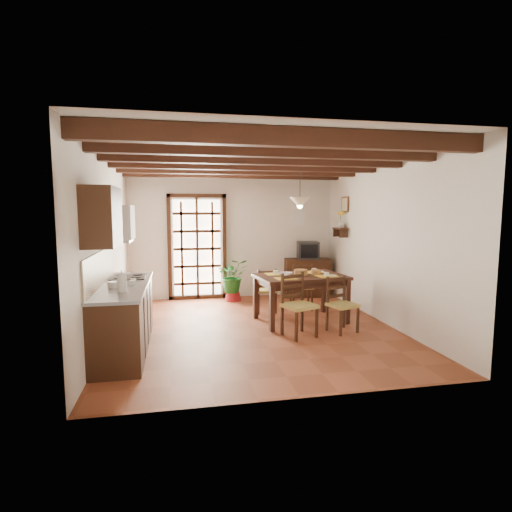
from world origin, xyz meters
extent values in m
plane|color=brown|center=(0.00, 0.00, 0.00)|extent=(5.00, 5.00, 0.00)
cube|color=silver|center=(0.00, 2.50, 1.40)|extent=(4.50, 0.02, 2.80)
cube|color=silver|center=(0.00, -2.50, 1.40)|extent=(4.50, 0.02, 2.80)
cube|color=silver|center=(-2.25, 0.00, 1.40)|extent=(0.02, 5.00, 2.80)
cube|color=silver|center=(2.25, 0.00, 1.40)|extent=(0.02, 5.00, 2.80)
cube|color=white|center=(0.00, 0.00, 2.80)|extent=(4.50, 5.00, 0.02)
cube|color=black|center=(0.00, -2.10, 2.69)|extent=(4.50, 0.14, 0.20)
cube|color=black|center=(0.00, -1.26, 2.69)|extent=(4.50, 0.14, 0.20)
cube|color=black|center=(0.00, -0.42, 2.69)|extent=(4.50, 0.14, 0.20)
cube|color=black|center=(0.00, 0.42, 2.69)|extent=(4.50, 0.14, 0.20)
cube|color=black|center=(0.00, 1.26, 2.69)|extent=(4.50, 0.14, 0.20)
cube|color=black|center=(0.00, 2.10, 2.69)|extent=(4.50, 0.14, 0.20)
cube|color=white|center=(-0.80, 2.49, 1.10)|extent=(1.01, 0.02, 2.11)
cube|color=black|center=(-0.80, 2.44, 2.24)|extent=(1.26, 0.10, 0.08)
cube|color=black|center=(-1.39, 2.44, 1.10)|extent=(0.08, 0.10, 2.28)
cube|color=black|center=(-0.21, 2.44, 1.10)|extent=(0.08, 0.10, 2.28)
cube|color=black|center=(-0.80, 2.42, 1.10)|extent=(1.01, 0.03, 2.02)
cube|color=black|center=(-1.95, -0.60, 0.44)|extent=(0.60, 2.20, 0.88)
cube|color=slate|center=(-1.95, -0.60, 0.90)|extent=(0.64, 2.25, 0.04)
cube|color=tan|center=(-2.23, -0.60, 1.13)|extent=(0.02, 2.20, 0.50)
cube|color=black|center=(-2.08, -1.30, 1.85)|extent=(0.35, 0.80, 0.70)
cube|color=white|center=(-2.05, -0.05, 1.75)|extent=(0.38, 0.60, 0.50)
cube|color=silver|center=(-2.05, -0.05, 1.48)|extent=(0.32, 0.55, 0.04)
cube|color=black|center=(-1.95, -0.05, 0.93)|extent=(0.50, 0.55, 0.02)
cylinder|color=white|center=(-1.90, -1.15, 1.03)|extent=(0.11, 0.11, 0.24)
cylinder|color=silver|center=(-2.05, -0.85, 0.95)|extent=(0.14, 0.14, 0.10)
cube|color=black|center=(0.87, 0.28, 0.79)|extent=(1.60, 1.14, 0.05)
cube|color=black|center=(0.87, 0.28, 0.71)|extent=(1.44, 1.03, 0.11)
cube|color=black|center=(1.49, 0.78, 0.38)|extent=(0.08, 0.08, 0.76)
cube|color=black|center=(0.13, 0.61, 0.38)|extent=(0.08, 0.08, 0.76)
cube|color=black|center=(1.60, -0.05, 0.38)|extent=(0.08, 0.08, 0.76)
cube|color=black|center=(0.24, -0.22, 0.38)|extent=(0.08, 0.08, 0.76)
cube|color=#AC9B49|center=(0.59, -0.54, 0.48)|extent=(0.57, 0.55, 0.05)
cube|color=black|center=(0.53, -0.37, 0.72)|extent=(0.43, 0.19, 0.49)
cube|color=black|center=(0.59, -0.54, 0.24)|extent=(0.54, 0.53, 0.48)
cube|color=#AC9B49|center=(1.33, -0.44, 0.44)|extent=(0.51, 0.49, 0.05)
cube|color=black|center=(1.28, -0.29, 0.66)|extent=(0.40, 0.16, 0.45)
cube|color=black|center=(1.33, -0.44, 0.22)|extent=(0.48, 0.47, 0.44)
cube|color=#AC9B49|center=(0.40, 1.01, 0.42)|extent=(0.40, 0.39, 0.05)
cube|color=black|center=(0.40, 0.85, 0.63)|extent=(0.39, 0.05, 0.43)
cube|color=black|center=(0.40, 1.01, 0.21)|extent=(0.38, 0.37, 0.42)
cube|color=#AC9B49|center=(1.14, 1.10, 0.45)|extent=(0.46, 0.45, 0.05)
cube|color=black|center=(1.12, 0.93, 0.68)|extent=(0.42, 0.09, 0.46)
cube|color=black|center=(1.14, 1.10, 0.23)|extent=(0.44, 0.42, 0.45)
cube|color=yellow|center=(0.49, 0.05, 0.87)|extent=(0.34, 0.26, 0.01)
cube|color=yellow|center=(1.24, 0.05, 0.87)|extent=(0.34, 0.26, 0.01)
cube|color=yellow|center=(0.49, 0.52, 0.87)|extent=(0.34, 0.26, 0.01)
cube|color=yellow|center=(1.24, 0.52, 0.87)|extent=(0.34, 0.26, 0.01)
cylinder|color=olive|center=(0.87, 0.28, 0.92)|extent=(0.24, 0.24, 0.10)
imported|color=white|center=(0.59, 0.30, 0.84)|extent=(0.27, 0.27, 0.05)
cube|color=black|center=(1.64, 2.23, 0.43)|extent=(1.05, 0.57, 0.85)
cube|color=black|center=(1.64, 2.23, 1.04)|extent=(0.52, 0.49, 0.39)
cube|color=black|center=(1.64, 2.02, 1.04)|extent=(0.37, 0.08, 0.29)
cube|color=white|center=(1.50, 2.48, 1.75)|extent=(0.25, 0.03, 0.32)
cone|color=maroon|center=(-0.07, 2.10, 0.11)|extent=(0.36, 0.36, 0.22)
imported|color=#144C19|center=(-0.07, 2.10, 0.57)|extent=(1.72, 1.48, 1.88)
cube|color=black|center=(2.14, 1.60, 1.55)|extent=(0.20, 0.42, 0.03)
cube|color=black|center=(2.14, 1.43, 1.46)|extent=(0.18, 0.03, 0.18)
cube|color=black|center=(2.14, 1.77, 1.46)|extent=(0.18, 0.03, 0.18)
imported|color=#B2BFB2|center=(2.14, 1.60, 1.65)|extent=(0.15, 0.15, 0.15)
sphere|color=yellow|center=(2.14, 1.60, 1.86)|extent=(0.14, 0.14, 0.14)
cylinder|color=#144C19|center=(2.14, 1.60, 1.71)|extent=(0.01, 0.01, 0.28)
cube|color=brown|center=(2.23, 1.60, 2.05)|extent=(0.03, 0.32, 0.32)
cube|color=#C3B292|center=(2.21, 1.60, 2.05)|extent=(0.01, 0.26, 0.26)
cylinder|color=black|center=(0.87, 0.38, 2.45)|extent=(0.01, 0.01, 0.70)
cone|color=#FDEECC|center=(0.87, 0.38, 2.08)|extent=(0.36, 0.36, 0.14)
sphere|color=#FFD88C|center=(0.87, 0.38, 2.00)|extent=(0.09, 0.09, 0.09)
camera|label=1|loc=(-1.20, -6.25, 1.92)|focal=28.00mm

